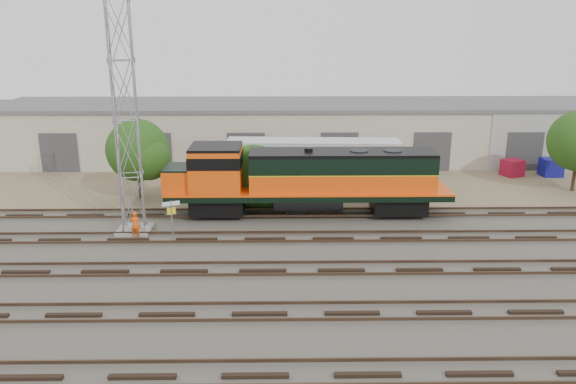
{
  "coord_description": "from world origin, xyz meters",
  "views": [
    {
      "loc": [
        -3.08,
        -29.29,
        11.91
      ],
      "look_at": [
        -2.62,
        4.0,
        2.2
      ],
      "focal_mm": 35.0,
      "sensor_mm": 36.0,
      "label": 1
    }
  ],
  "objects_px": {
    "semi_trailer": "(317,160)",
    "signal_tower": "(126,124)",
    "worker": "(135,224)",
    "locomotive": "(303,178)"
  },
  "relations": [
    {
      "from": "locomotive",
      "to": "signal_tower",
      "type": "xyz_separation_m",
      "value": [
        -10.41,
        -2.85,
        4.08
      ]
    },
    {
      "from": "signal_tower",
      "to": "semi_trailer",
      "type": "xyz_separation_m",
      "value": [
        11.67,
        8.52,
        -4.12
      ]
    },
    {
      "from": "signal_tower",
      "to": "worker",
      "type": "height_order",
      "value": "signal_tower"
    },
    {
      "from": "worker",
      "to": "semi_trailer",
      "type": "height_order",
      "value": "semi_trailer"
    },
    {
      "from": "locomotive",
      "to": "worker",
      "type": "bearing_deg",
      "value": -158.57
    },
    {
      "from": "locomotive",
      "to": "semi_trailer",
      "type": "xyz_separation_m",
      "value": [
        1.26,
        5.67,
        -0.04
      ]
    },
    {
      "from": "signal_tower",
      "to": "worker",
      "type": "xyz_separation_m",
      "value": [
        0.34,
        -1.1,
        -5.81
      ]
    },
    {
      "from": "locomotive",
      "to": "semi_trailer",
      "type": "bearing_deg",
      "value": 77.48
    },
    {
      "from": "semi_trailer",
      "to": "signal_tower",
      "type": "bearing_deg",
      "value": -141.04
    },
    {
      "from": "semi_trailer",
      "to": "worker",
      "type": "bearing_deg",
      "value": -136.82
    }
  ]
}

